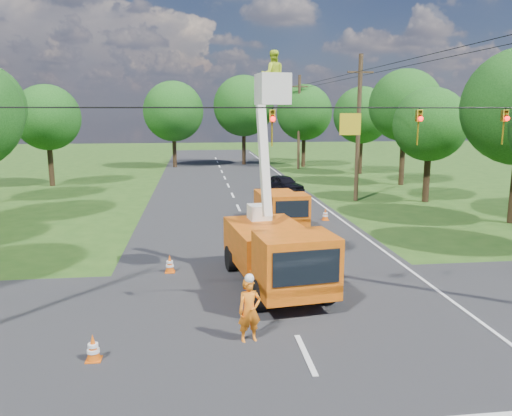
{
  "coord_description": "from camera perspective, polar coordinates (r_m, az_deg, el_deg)",
  "views": [
    {
      "loc": [
        -2.71,
        -11.65,
        6.2
      ],
      "look_at": [
        -0.47,
        6.76,
        2.6
      ],
      "focal_mm": 35.0,
      "sensor_mm": 36.0,
      "label": 1
    }
  ],
  "objects": [
    {
      "name": "ground",
      "position": [
        32.37,
        -2.02,
        -0.06
      ],
      "size": [
        140.0,
        140.0,
        0.0
      ],
      "primitive_type": "plane",
      "color": "#254A16",
      "rests_on": "ground"
    },
    {
      "name": "road_main",
      "position": [
        32.37,
        -2.02,
        -0.06
      ],
      "size": [
        12.0,
        100.0,
        0.06
      ],
      "primitive_type": "cube",
      "color": "black",
      "rests_on": "ground"
    },
    {
      "name": "road_cross",
      "position": [
        15.23,
        4.01,
        -13.06
      ],
      "size": [
        56.0,
        10.0,
        0.07
      ],
      "primitive_type": "cube",
      "color": "black",
      "rests_on": "ground"
    },
    {
      "name": "edge_line",
      "position": [
        33.3,
        7.63,
        0.16
      ],
      "size": [
        0.12,
        90.0,
        0.02
      ],
      "primitive_type": "cube",
      "color": "silver",
      "rests_on": "ground"
    },
    {
      "name": "bucket_truck",
      "position": [
        17.61,
        2.28,
        -3.76
      ],
      "size": [
        3.31,
        6.84,
        8.24
      ],
      "rotation": [
        0.0,
        0.0,
        0.13
      ],
      "color": "#E55B10",
      "rests_on": "ground"
    },
    {
      "name": "second_truck",
      "position": [
        27.44,
        2.87,
        0.16
      ],
      "size": [
        2.42,
        5.52,
        2.02
      ],
      "rotation": [
        0.0,
        0.0,
        0.06
      ],
      "color": "#E55B10",
      "rests_on": "ground"
    },
    {
      "name": "ground_worker",
      "position": [
        13.77,
        -0.75,
        -11.66
      ],
      "size": [
        0.74,
        0.57,
        1.79
      ],
      "primitive_type": "imported",
      "rotation": [
        0.0,
        0.0,
        0.24
      ],
      "color": "orange",
      "rests_on": "ground"
    },
    {
      "name": "distant_car",
      "position": [
        38.87,
        3.19,
        2.8
      ],
      "size": [
        3.04,
        4.27,
        1.35
      ],
      "primitive_type": "imported",
      "rotation": [
        0.0,
        0.0,
        0.41
      ],
      "color": "black",
      "rests_on": "ground"
    },
    {
      "name": "traffic_cone_2",
      "position": [
        20.59,
        7.29,
        -5.59
      ],
      "size": [
        0.38,
        0.38,
        0.71
      ],
      "color": "#DB540B",
      "rests_on": "ground"
    },
    {
      "name": "traffic_cone_3",
      "position": [
        23.6,
        3.73,
        -3.37
      ],
      "size": [
        0.38,
        0.38,
        0.71
      ],
      "color": "#DB540B",
      "rests_on": "ground"
    },
    {
      "name": "traffic_cone_4",
      "position": [
        13.63,
        -18.12,
        -14.98
      ],
      "size": [
        0.38,
        0.38,
        0.71
      ],
      "color": "#DB540B",
      "rests_on": "ground"
    },
    {
      "name": "traffic_cone_7",
      "position": [
        28.99,
        7.93,
        -0.74
      ],
      "size": [
        0.38,
        0.38,
        0.71
      ],
      "color": "#DB540B",
      "rests_on": "ground"
    },
    {
      "name": "traffic_cone_8",
      "position": [
        19.82,
        -9.83,
        -6.32
      ],
      "size": [
        0.38,
        0.38,
        0.71
      ],
      "color": "#DB540B",
      "rests_on": "ground"
    },
    {
      "name": "pole_right_mid",
      "position": [
        35.48,
        11.62,
        9.0
      ],
      "size": [
        1.8,
        0.3,
        10.0
      ],
      "color": "#4C3823",
      "rests_on": "ground"
    },
    {
      "name": "pole_right_far",
      "position": [
        54.82,
        4.93,
        9.81
      ],
      "size": [
        1.8,
        0.3,
        10.0
      ],
      "color": "#4C3823",
      "rests_on": "ground"
    },
    {
      "name": "signal_span",
      "position": [
        14.51,
        13.11,
        9.44
      ],
      "size": [
        18.0,
        0.29,
        1.07
      ],
      "color": "black",
      "rests_on": "ground"
    },
    {
      "name": "tree_left_f",
      "position": [
        45.3,
        -22.76,
        9.5
      ],
      "size": [
        5.4,
        5.4,
        8.4
      ],
      "color": "#382616",
      "rests_on": "ground"
    },
    {
      "name": "tree_right_c",
      "position": [
        36.33,
        19.27,
        8.98
      ],
      "size": [
        5.0,
        5.0,
        7.83
      ],
      "color": "#382616",
      "rests_on": "ground"
    },
    {
      "name": "tree_right_d",
      "position": [
        44.26,
        16.68,
        11.16
      ],
      "size": [
        6.0,
        6.0,
        9.7
      ],
      "color": "#382616",
      "rests_on": "ground"
    },
    {
      "name": "tree_right_e",
      "position": [
        51.38,
        12.0,
        10.32
      ],
      "size": [
        5.6,
        5.6,
        8.63
      ],
      "color": "#382616",
      "rests_on": "ground"
    },
    {
      "name": "tree_far_a",
      "position": [
        56.7,
        -9.43,
        10.83
      ],
      "size": [
        6.6,
        6.6,
        9.5
      ],
      "color": "#382616",
      "rests_on": "ground"
    },
    {
      "name": "tree_far_b",
      "position": [
        58.93,
        -1.41,
        11.58
      ],
      "size": [
        7.0,
        7.0,
        10.32
      ],
      "color": "#382616",
      "rests_on": "ground"
    },
    {
      "name": "tree_far_c",
      "position": [
        56.97,
        5.53,
        10.8
      ],
      "size": [
        6.2,
        6.2,
        9.18
      ],
      "color": "#382616",
      "rests_on": "ground"
    }
  ]
}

